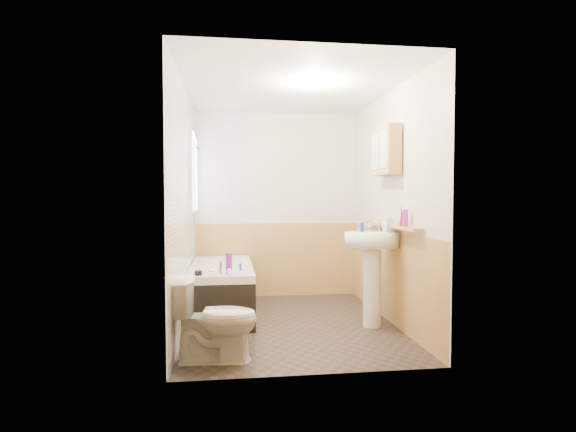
# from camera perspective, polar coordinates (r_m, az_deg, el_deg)

# --- Properties ---
(floor) EXTENTS (2.80, 2.80, 0.00)m
(floor) POSITION_cam_1_polar(r_m,az_deg,el_deg) (4.94, 0.23, -13.52)
(floor) COLOR black
(floor) RESTS_ON ground
(ceiling) EXTENTS (2.80, 2.80, 0.00)m
(ceiling) POSITION_cam_1_polar(r_m,az_deg,el_deg) (4.89, 0.24, 15.93)
(ceiling) COLOR white
(ceiling) RESTS_ON ground
(wall_back) EXTENTS (2.20, 0.02, 2.50)m
(wall_back) POSITION_cam_1_polar(r_m,az_deg,el_deg) (6.16, -1.53, 1.39)
(wall_back) COLOR beige
(wall_back) RESTS_ON ground
(wall_front) EXTENTS (2.20, 0.02, 2.50)m
(wall_front) POSITION_cam_1_polar(r_m,az_deg,el_deg) (3.36, 3.46, 0.65)
(wall_front) COLOR beige
(wall_front) RESTS_ON ground
(wall_left) EXTENTS (0.02, 2.80, 2.50)m
(wall_left) POSITION_cam_1_polar(r_m,az_deg,el_deg) (4.74, -13.20, 1.07)
(wall_left) COLOR beige
(wall_left) RESTS_ON ground
(wall_right) EXTENTS (0.02, 2.80, 2.50)m
(wall_right) POSITION_cam_1_polar(r_m,az_deg,el_deg) (5.03, 12.88, 1.14)
(wall_right) COLOR beige
(wall_right) RESTS_ON ground
(wainscot_right) EXTENTS (0.01, 2.80, 1.00)m
(wainscot_right) POSITION_cam_1_polar(r_m,az_deg,el_deg) (5.09, 12.57, -7.34)
(wainscot_right) COLOR tan
(wainscot_right) RESTS_ON wall_right
(wainscot_front) EXTENTS (2.20, 0.01, 1.00)m
(wainscot_front) POSITION_cam_1_polar(r_m,az_deg,el_deg) (3.49, 3.36, -11.75)
(wainscot_front) COLOR tan
(wainscot_front) RESTS_ON wall_front
(wainscot_back) EXTENTS (2.20, 0.01, 1.00)m
(wainscot_back) POSITION_cam_1_polar(r_m,az_deg,el_deg) (6.19, -1.50, -5.57)
(wainscot_back) COLOR tan
(wainscot_back) RESTS_ON wall_back
(tile_cladding_left) EXTENTS (0.01, 2.80, 2.50)m
(tile_cladding_left) POSITION_cam_1_polar(r_m,az_deg,el_deg) (4.73, -12.93, 1.07)
(tile_cladding_left) COLOR white
(tile_cladding_left) RESTS_ON wall_left
(tile_return_back) EXTENTS (0.75, 0.01, 1.50)m
(tile_return_back) POSITION_cam_1_polar(r_m,az_deg,el_deg) (6.11, -8.32, 6.05)
(tile_return_back) COLOR white
(tile_return_back) RESTS_ON wall_back
(window) EXTENTS (0.03, 0.79, 0.99)m
(window) POSITION_cam_1_polar(r_m,az_deg,el_deg) (5.69, -11.80, 5.30)
(window) COLOR white
(window) RESTS_ON wall_left
(bathtub) EXTENTS (0.70, 1.63, 0.71)m
(bathtub) POSITION_cam_1_polar(r_m,az_deg,el_deg) (5.34, -8.42, -9.05)
(bathtub) COLOR black
(bathtub) RESTS_ON floor
(shower_riser) EXTENTS (0.10, 0.07, 1.12)m
(shower_riser) POSITION_cam_1_polar(r_m,az_deg,el_deg) (5.38, -11.77, 5.62)
(shower_riser) COLOR silver
(shower_riser) RESTS_ON wall_left
(toilet) EXTENTS (0.74, 0.46, 0.69)m
(toilet) POSITION_cam_1_polar(r_m,az_deg,el_deg) (3.85, -9.26, -12.80)
(toilet) COLOR white
(toilet) RESTS_ON floor
(sink) EXTENTS (0.58, 0.47, 1.12)m
(sink) POSITION_cam_1_polar(r_m,az_deg,el_deg) (4.78, 10.64, -5.41)
(sink) COLOR white
(sink) RESTS_ON floor
(pine_shelf) EXTENTS (0.10, 1.46, 0.03)m
(pine_shelf) POSITION_cam_1_polar(r_m,az_deg,el_deg) (4.85, 12.80, -1.18)
(pine_shelf) COLOR tan
(pine_shelf) RESTS_ON wall_right
(medicine_cabinet) EXTENTS (0.14, 0.56, 0.51)m
(medicine_cabinet) POSITION_cam_1_polar(r_m,az_deg,el_deg) (4.93, 12.26, 8.06)
(medicine_cabinet) COLOR tan
(medicine_cabinet) RESTS_ON wall_right
(foam_can) EXTENTS (0.05, 0.05, 0.16)m
(foam_can) POSITION_cam_1_polar(r_m,az_deg,el_deg) (4.45, 14.66, -0.25)
(foam_can) COLOR purple
(foam_can) RESTS_ON pine_shelf
(green_bottle) EXTENTS (0.06, 0.06, 0.22)m
(green_bottle) POSITION_cam_1_polar(r_m,az_deg,el_deg) (4.54, 14.23, 0.14)
(green_bottle) COLOR maroon
(green_bottle) RESTS_ON pine_shelf
(black_jar) EXTENTS (0.08, 0.08, 0.04)m
(black_jar) POSITION_cam_1_polar(r_m,az_deg,el_deg) (5.24, 11.20, -0.52)
(black_jar) COLOR silver
(black_jar) RESTS_ON pine_shelf
(soap_bottle) EXTENTS (0.11, 0.22, 0.10)m
(soap_bottle) POSITION_cam_1_polar(r_m,az_deg,el_deg) (4.76, 12.66, -1.40)
(soap_bottle) COLOR silver
(soap_bottle) RESTS_ON sink
(clear_bottle) EXTENTS (0.04, 0.04, 0.10)m
(clear_bottle) POSITION_cam_1_polar(r_m,az_deg,el_deg) (4.64, 9.37, -1.45)
(clear_bottle) COLOR #19339E
(clear_bottle) RESTS_ON sink
(blue_gel) EXTENTS (0.07, 0.06, 0.21)m
(blue_gel) POSITION_cam_1_polar(r_m,az_deg,el_deg) (4.65, -7.50, -5.99)
(blue_gel) COLOR purple
(blue_gel) RESTS_ON bathtub
(cream_jar) EXTENTS (0.09, 0.09, 0.05)m
(cream_jar) POSITION_cam_1_polar(r_m,az_deg,el_deg) (4.61, -11.30, -7.10)
(cream_jar) COLOR black
(cream_jar) RESTS_ON bathtub
(orange_bottle) EXTENTS (0.03, 0.03, 0.08)m
(orange_bottle) POSITION_cam_1_polar(r_m,az_deg,el_deg) (4.83, -6.07, -6.46)
(orange_bottle) COLOR #19339E
(orange_bottle) RESTS_ON bathtub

